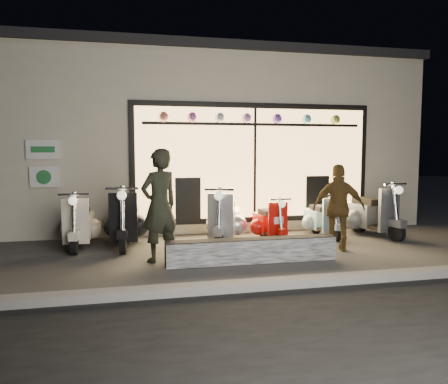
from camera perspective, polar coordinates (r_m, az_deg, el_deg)
The scene contains 12 objects.
ground at distance 7.85m, azimuth 2.35°, elevation -8.03°, with size 40.00×40.00×0.00m, color #383533.
kerb at distance 5.99m, azimuth 7.37°, elevation -11.76°, with size 40.00×0.25×0.12m, color slate.
shop_building at distance 12.52m, azimuth -3.49°, elevation 6.68°, with size 10.20×6.23×4.20m.
graffiti_barrier at distance 7.19m, azimuth 3.65°, elevation -7.65°, with size 2.81×0.28×0.40m, color black.
scooter_silver at distance 8.75m, azimuth 0.15°, elevation -3.70°, with size 0.85×1.51×1.09m.
scooter_red at distance 9.00m, azimuth 5.80°, elevation -4.03°, with size 0.46×1.23×0.88m.
scooter_black at distance 8.73m, azimuth -12.70°, elevation -3.75°, with size 0.57×1.58×1.13m.
scooter_cream at distance 8.83m, azimuth -18.26°, elevation -4.04°, with size 0.49×1.44×1.04m.
scooter_blue at distance 9.65m, azimuth 12.51°, elevation -3.41°, with size 0.44×1.27×0.91m.
scooter_grey at distance 10.01m, azimuth 18.31°, elevation -2.74°, with size 0.72×1.58×1.13m.
man at distance 7.24m, azimuth -8.43°, elevation -1.74°, with size 0.68×0.45×1.86m, color black.
woman at distance 8.17m, azimuth 14.75°, elevation -2.02°, with size 0.93×0.39×1.58m, color brown.
Camera 1 is at (-1.96, -7.38, 1.83)m, focal length 35.00 mm.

